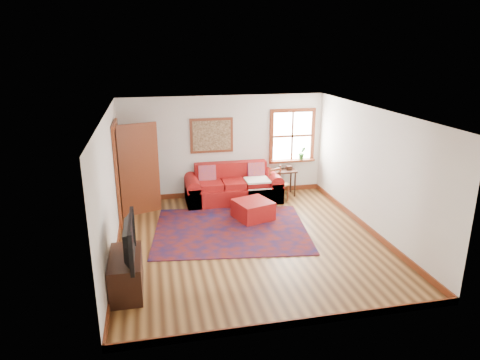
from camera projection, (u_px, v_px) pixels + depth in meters
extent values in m
plane|color=#4A2B13|center=(249.00, 241.00, 8.32)|extent=(5.50, 5.50, 0.00)
cube|color=silver|center=(224.00, 147.00, 10.51)|extent=(5.00, 0.04, 2.50)
cube|color=silver|center=(300.00, 243.00, 5.38)|extent=(5.00, 0.04, 2.50)
cube|color=silver|center=(110.00, 188.00, 7.45)|extent=(0.04, 5.50, 2.50)
cube|color=silver|center=(372.00, 171.00, 8.45)|extent=(0.04, 5.50, 2.50)
cube|color=white|center=(250.00, 112.00, 7.57)|extent=(5.00, 5.50, 0.04)
cube|color=maroon|center=(224.00, 193.00, 10.86)|extent=(5.00, 0.03, 0.12)
cube|color=maroon|center=(117.00, 250.00, 7.81)|extent=(0.03, 5.50, 0.12)
cube|color=maroon|center=(366.00, 227.00, 8.80)|extent=(0.03, 5.50, 0.12)
cube|color=white|center=(292.00, 136.00, 10.79)|extent=(1.00, 0.02, 1.20)
cube|color=maroon|center=(293.00, 110.00, 10.58)|extent=(1.18, 0.06, 0.09)
cube|color=maroon|center=(291.00, 161.00, 10.97)|extent=(1.18, 0.06, 0.09)
cube|color=maroon|center=(271.00, 137.00, 10.66)|extent=(0.09, 0.06, 1.20)
cube|color=maroon|center=(313.00, 135.00, 10.88)|extent=(0.09, 0.06, 1.20)
cube|color=maroon|center=(292.00, 136.00, 10.77)|extent=(1.00, 0.04, 0.05)
cube|color=maroon|center=(292.00, 160.00, 10.89)|extent=(1.15, 0.20, 0.04)
imported|color=#256A25|center=(302.00, 153.00, 10.87)|extent=(0.18, 0.15, 0.33)
cube|color=black|center=(117.00, 175.00, 9.01)|extent=(0.02, 0.90, 2.05)
cube|color=maroon|center=(117.00, 182.00, 8.55)|extent=(0.06, 0.09, 2.05)
cube|color=maroon|center=(120.00, 168.00, 9.48)|extent=(0.06, 0.09, 2.05)
cube|color=maroon|center=(114.00, 124.00, 8.69)|extent=(0.06, 1.08, 0.09)
cube|color=maroon|center=(139.00, 170.00, 9.38)|extent=(0.86, 0.35, 2.05)
cube|color=silver|center=(139.00, 165.00, 9.35)|extent=(0.56, 0.22, 1.33)
cube|color=maroon|center=(212.00, 135.00, 10.34)|extent=(1.05, 0.04, 0.85)
cube|color=tan|center=(212.00, 136.00, 10.31)|extent=(0.92, 0.03, 0.72)
cube|color=#63160E|center=(231.00, 230.00, 8.78)|extent=(3.38, 2.85, 0.02)
cube|color=maroon|center=(233.00, 193.00, 10.39)|extent=(2.29, 0.95, 0.40)
cube|color=maroon|center=(231.00, 172.00, 10.57)|extent=(1.78, 0.26, 0.50)
cube|color=maroon|center=(193.00, 194.00, 10.17)|extent=(0.32, 0.95, 0.50)
cube|color=maroon|center=(272.00, 189.00, 10.57)|extent=(0.32, 0.95, 0.50)
cube|color=orange|center=(207.00, 174.00, 10.29)|extent=(0.42, 0.20, 0.43)
cube|color=orange|center=(256.00, 171.00, 10.53)|extent=(0.42, 0.20, 0.43)
cube|color=silver|center=(257.00, 180.00, 10.22)|extent=(0.58, 0.52, 0.04)
cube|color=maroon|center=(253.00, 210.00, 9.31)|extent=(0.91, 0.91, 0.41)
cube|color=#321910|center=(285.00, 171.00, 10.68)|extent=(0.55, 0.41, 0.04)
cylinder|color=#321910|center=(278.00, 186.00, 10.58)|extent=(0.04, 0.04, 0.62)
cylinder|color=#321910|center=(295.00, 185.00, 10.67)|extent=(0.04, 0.04, 0.62)
cylinder|color=#321910|center=(274.00, 182.00, 10.89)|extent=(0.04, 0.04, 0.62)
cylinder|color=#321910|center=(291.00, 181.00, 10.98)|extent=(0.04, 0.04, 0.62)
cube|color=tan|center=(279.00, 184.00, 10.36)|extent=(0.50, 0.49, 0.04)
cylinder|color=maroon|center=(278.00, 196.00, 10.21)|extent=(0.04, 0.04, 0.40)
cylinder|color=maroon|center=(288.00, 193.00, 10.40)|extent=(0.04, 0.04, 0.40)
cylinder|color=maroon|center=(270.00, 184.00, 10.39)|extent=(0.04, 0.04, 0.83)
cylinder|color=maroon|center=(280.00, 181.00, 10.57)|extent=(0.04, 0.04, 0.83)
cube|color=maroon|center=(275.00, 174.00, 10.41)|extent=(0.31, 0.16, 0.25)
cube|color=#321910|center=(126.00, 273.00, 6.55)|extent=(0.48, 1.06, 0.58)
imported|color=black|center=(124.00, 240.00, 6.27)|extent=(0.14, 1.10, 0.63)
cylinder|color=silver|center=(129.00, 239.00, 6.84)|extent=(0.12, 0.12, 0.18)
cylinder|color=#FFA53F|center=(129.00, 241.00, 6.85)|extent=(0.07, 0.07, 0.12)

